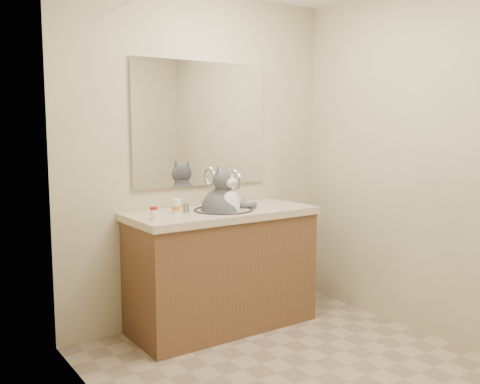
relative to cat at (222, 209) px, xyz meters
name	(u,v)px	position (x,y,z in m)	size (l,w,h in m)	color
room	(317,169)	(0.02, -0.94, 0.34)	(2.22, 2.52, 2.42)	gray
vanity	(222,266)	(0.02, 0.02, -0.42)	(1.34, 0.59, 1.12)	brown
mirror	(202,124)	(0.02, 0.29, 0.59)	(1.10, 0.02, 0.90)	white
shower_curtain	(130,216)	(-1.03, -0.84, 0.17)	(0.02, 1.30, 1.93)	#C4B394
cat	(222,209)	(0.00, 0.00, 0.00)	(0.44, 0.36, 0.53)	#494A4F
pill_bottle_redcap	(154,213)	(-0.55, -0.07, 0.03)	(0.05, 0.05, 0.08)	white
pill_bottle_orange	(176,207)	(-0.33, 0.05, 0.04)	(0.08, 0.08, 0.10)	white
grey_canister	(186,208)	(-0.24, 0.07, 0.02)	(0.05, 0.05, 0.07)	gray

